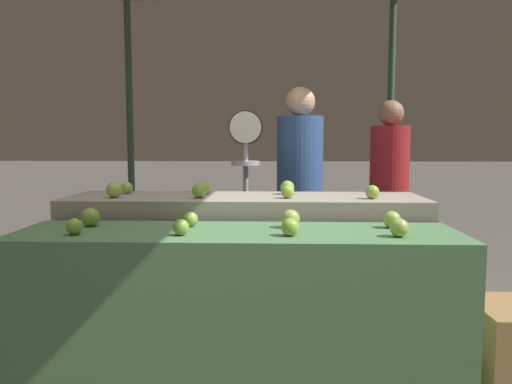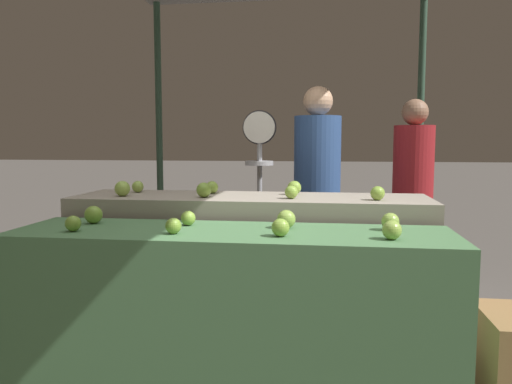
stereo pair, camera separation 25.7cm
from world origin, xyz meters
The scene contains 20 objects.
display_counter_front centered at (0.00, 0.00, 0.44)m, with size 2.04×0.55×0.89m, color #4C7A4C.
display_counter_back centered at (0.00, 0.60, 0.49)m, with size 2.04×0.55×0.98m, color gray.
apple_front_0 centered at (-0.71, -0.12, 0.92)m, with size 0.07×0.07×0.07m, color #7AA338.
apple_front_1 centered at (-0.24, -0.12, 0.92)m, with size 0.07×0.07×0.07m, color #7AA338.
apple_front_2 centered at (0.24, -0.11, 0.92)m, with size 0.08×0.08×0.08m, color #84AD3D.
apple_front_3 centered at (0.71, -0.12, 0.93)m, with size 0.08×0.08×0.08m, color #8EB247.
apple_front_4 centered at (-0.72, 0.10, 0.93)m, with size 0.09×0.09×0.09m, color #7AA338.
apple_front_5 centered at (-0.23, 0.11, 0.92)m, with size 0.07×0.07×0.07m, color #84AD3D.
apple_front_6 centered at (0.25, 0.10, 0.93)m, with size 0.09×0.09×0.09m, color #8EB247.
apple_front_7 centered at (0.73, 0.11, 0.93)m, with size 0.08×0.08×0.08m, color #8EB247.
apple_back_0 centered at (-0.73, 0.48, 1.02)m, with size 0.09×0.09×0.09m, color #8EB247.
apple_back_1 centered at (-0.25, 0.49, 1.02)m, with size 0.08×0.08×0.08m, color #7AA338.
apple_back_2 centered at (0.24, 0.50, 1.02)m, with size 0.07×0.07×0.07m, color #84AD3D.
apple_back_3 centered at (0.71, 0.49, 1.02)m, with size 0.08×0.08×0.08m, color #84AD3D.
apple_back_4 centered at (-0.72, 0.70, 1.02)m, with size 0.07×0.07×0.07m, color #8EB247.
apple_back_5 centered at (-0.25, 0.70, 1.02)m, with size 0.08×0.08×0.08m, color #84AD3D.
apple_back_6 centered at (0.25, 0.71, 1.02)m, with size 0.08×0.08×0.08m, color #84AD3D.
produce_scale centered at (-0.03, 1.27, 1.08)m, with size 0.24×0.20×1.51m.
person_vendor_at_scale centered at (0.37, 1.62, 0.99)m, with size 0.47×0.47×1.71m.
person_customer_left centered at (1.15, 2.05, 0.95)m, with size 0.36×0.36×1.64m.
Camera 2 is at (0.43, -2.23, 1.30)m, focal length 35.00 mm.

